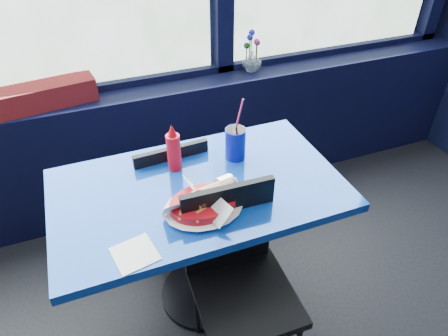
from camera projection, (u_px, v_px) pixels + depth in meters
window_sill at (109, 156)px, 2.43m from camera, size 5.00×0.26×0.80m
near_table at (200, 217)px, 1.77m from camera, size 1.20×0.70×0.75m
chair_near_front at (238, 272)px, 1.62m from camera, size 0.40×0.41×0.87m
chair_near_back at (172, 192)px, 2.07m from camera, size 0.39×0.39×0.81m
planter_box at (36, 97)px, 2.06m from camera, size 0.61×0.23×0.12m
flower_vase at (252, 59)px, 2.42m from camera, size 0.16×0.16×0.25m
food_basket at (205, 202)px, 1.53m from camera, size 0.32×0.32×0.10m
ketchup_bottle at (174, 150)px, 1.70m from camera, size 0.06×0.06×0.23m
soda_cup at (235, 143)px, 1.78m from camera, size 0.09×0.09×0.31m
napkin at (135, 254)px, 1.37m from camera, size 0.16×0.16×0.00m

